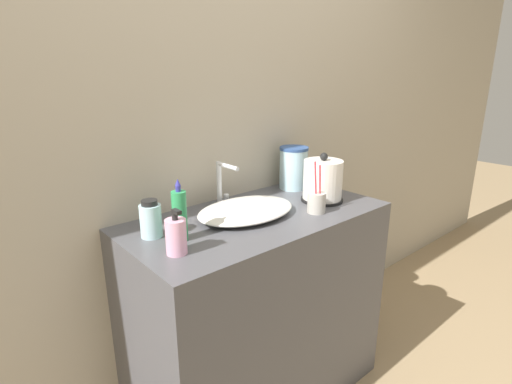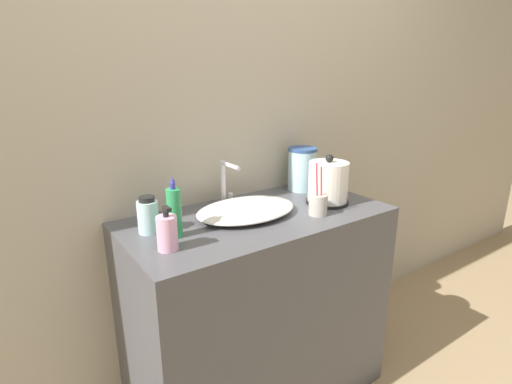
% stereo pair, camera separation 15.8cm
% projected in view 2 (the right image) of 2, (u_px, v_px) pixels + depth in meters
% --- Properties ---
extents(wall_back, '(6.00, 0.04, 2.60)m').
position_uv_depth(wall_back, '(220.00, 107.00, 1.73)').
color(wall_back, '#ADA38E').
rests_on(wall_back, ground_plane).
extents(vanity_counter, '(1.09, 0.55, 0.89)m').
position_uv_depth(vanity_counter, '(258.00, 310.00, 1.75)').
color(vanity_counter, '#4C4C51').
rests_on(vanity_counter, ground_plane).
extents(sink_basin, '(0.43, 0.30, 0.05)m').
position_uv_depth(sink_basin, '(246.00, 210.00, 1.61)').
color(sink_basin, silver).
rests_on(sink_basin, vanity_counter).
extents(faucet, '(0.06, 0.14, 0.19)m').
position_uv_depth(faucet, '(226.00, 180.00, 1.72)').
color(faucet, silver).
rests_on(faucet, vanity_counter).
extents(electric_kettle, '(0.19, 0.19, 0.22)m').
position_uv_depth(electric_kettle, '(328.00, 184.00, 1.74)').
color(electric_kettle, black).
rests_on(electric_kettle, vanity_counter).
extents(toothbrush_cup, '(0.08, 0.08, 0.22)m').
position_uv_depth(toothbrush_cup, '(318.00, 204.00, 1.61)').
color(toothbrush_cup, '#B7B2A8').
rests_on(toothbrush_cup, vanity_counter).
extents(lotion_bottle, '(0.07, 0.07, 0.15)m').
position_uv_depth(lotion_bottle, '(167.00, 233.00, 1.29)').
color(lotion_bottle, '#EAA8C6').
rests_on(lotion_bottle, vanity_counter).
extents(shampoo_bottle, '(0.05, 0.05, 0.22)m').
position_uv_depth(shampoo_bottle, '(174.00, 212.00, 1.39)').
color(shampoo_bottle, '#2D9956').
rests_on(shampoo_bottle, vanity_counter).
extents(mouthwash_bottle, '(0.08, 0.08, 0.14)m').
position_uv_depth(mouthwash_bottle, '(148.00, 216.00, 1.43)').
color(mouthwash_bottle, silver).
rests_on(mouthwash_bottle, vanity_counter).
extents(water_pitcher, '(0.14, 0.14, 0.21)m').
position_uv_depth(water_pitcher, '(302.00, 169.00, 1.94)').
color(water_pitcher, '#B2DBEA').
rests_on(water_pitcher, vanity_counter).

